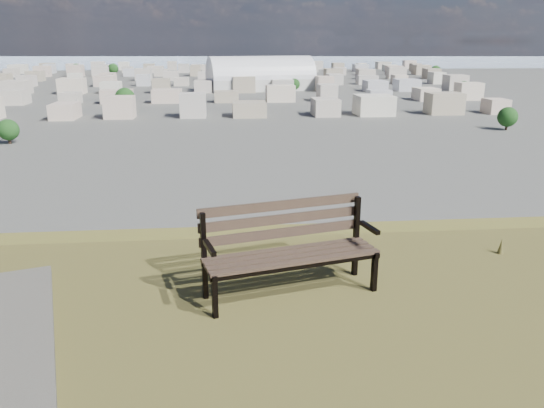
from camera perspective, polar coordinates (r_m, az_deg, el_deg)
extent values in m
cube|color=#413325|center=(4.86, 2.84, -6.28)|extent=(1.62, 0.48, 0.03)
cube|color=#413325|center=(4.96, 2.36, -5.80)|extent=(1.62, 0.48, 0.03)
cube|color=#413325|center=(5.05, 1.90, -5.35)|extent=(1.62, 0.48, 0.03)
cube|color=#413325|center=(5.15, 1.45, -4.91)|extent=(1.62, 0.48, 0.03)
cube|color=#413325|center=(5.16, 1.17, -3.10)|extent=(1.61, 0.43, 0.09)
cube|color=#413325|center=(5.13, 1.09, -1.62)|extent=(1.61, 0.43, 0.09)
cube|color=#413325|center=(5.11, 1.01, -0.13)|extent=(1.61, 0.43, 0.09)
cube|color=black|center=(4.72, -6.17, -9.86)|extent=(0.06, 0.06, 0.40)
cube|color=black|center=(4.97, -7.32, -5.62)|extent=(0.06, 0.06, 0.85)
cube|color=black|center=(4.80, -6.76, -7.05)|extent=(0.16, 0.46, 0.05)
cube|color=black|center=(4.67, -6.73, -4.70)|extent=(0.13, 0.33, 0.04)
cube|color=black|center=(5.26, 10.96, -7.13)|extent=(0.06, 0.06, 0.40)
cube|color=black|center=(5.49, 9.03, -3.47)|extent=(0.06, 0.06, 0.85)
cube|color=black|center=(5.33, 10.08, -4.68)|extent=(0.16, 0.46, 0.05)
cube|color=black|center=(5.22, 10.45, -2.51)|extent=(0.13, 0.33, 0.04)
cube|color=black|center=(4.87, 2.88, -6.77)|extent=(1.61, 0.44, 0.04)
cube|color=black|center=(5.17, 1.41, -5.30)|extent=(1.61, 0.44, 0.04)
cone|color=brown|center=(6.62, 23.44, -4.18)|extent=(0.08, 0.08, 0.18)
cube|color=beige|center=(315.87, -1.24, 12.74)|extent=(63.86, 37.08, 6.66)
cylinder|color=silver|center=(315.63, -1.25, 13.34)|extent=(63.86, 37.08, 25.31)
cube|color=silver|center=(212.03, -21.81, 9.45)|extent=(11.00, 11.00, 7.00)
cube|color=beige|center=(206.61, -15.32, 9.89)|extent=(11.00, 11.00, 7.00)
cube|color=beige|center=(203.89, -8.57, 10.20)|extent=(11.00, 11.00, 7.00)
cube|color=silver|center=(203.98, -1.71, 10.39)|extent=(11.00, 11.00, 7.00)
cube|color=beige|center=(206.87, 5.05, 10.42)|extent=(11.00, 11.00, 7.00)
cube|color=tan|center=(212.45, 11.54, 10.33)|extent=(11.00, 11.00, 7.00)
cube|color=beige|center=(220.51, 17.61, 10.12)|extent=(11.00, 11.00, 7.00)
cube|color=#BDB6AC|center=(230.80, 23.20, 9.82)|extent=(11.00, 11.00, 7.00)
cube|color=beige|center=(270.63, -26.35, 10.32)|extent=(11.00, 11.00, 7.00)
cube|color=beige|center=(263.14, -21.38, 10.76)|extent=(11.00, 11.00, 7.00)
cube|color=silver|center=(257.68, -16.16, 11.14)|extent=(11.00, 11.00, 7.00)
cube|color=beige|center=(254.37, -10.74, 11.44)|extent=(11.00, 11.00, 7.00)
cube|color=tan|center=(253.30, -5.22, 11.64)|extent=(11.00, 11.00, 7.00)
cube|color=beige|center=(254.51, 0.31, 11.73)|extent=(11.00, 11.00, 7.00)
cube|color=#BDB6AC|center=(257.95, 5.73, 11.72)|extent=(11.00, 11.00, 7.00)
cube|color=silver|center=(263.54, 10.97, 11.61)|extent=(11.00, 11.00, 7.00)
cube|color=beige|center=(271.15, 15.95, 11.42)|extent=(11.00, 11.00, 7.00)
cube|color=beige|center=(280.61, 20.61, 11.17)|extent=(11.00, 11.00, 7.00)
cube|color=beige|center=(321.54, -25.29, 11.26)|extent=(11.00, 11.00, 7.00)
cube|color=tan|center=(314.35, -21.10, 11.64)|extent=(11.00, 11.00, 7.00)
cube|color=beige|center=(308.86, -16.72, 11.98)|extent=(11.00, 11.00, 7.00)
cube|color=#BDB6AC|center=(305.16, -12.20, 12.25)|extent=(11.00, 11.00, 7.00)
cube|color=silver|center=(303.33, -7.59, 12.45)|extent=(11.00, 11.00, 7.00)
cube|color=beige|center=(303.39, -2.95, 12.58)|extent=(11.00, 11.00, 7.00)
cube|color=beige|center=(305.34, 1.66, 12.62)|extent=(11.00, 11.00, 7.00)
cube|color=silver|center=(309.14, 6.19, 12.59)|extent=(11.00, 11.00, 7.00)
cube|color=beige|center=(314.74, 10.59, 12.48)|extent=(11.00, 11.00, 7.00)
cube|color=tan|center=(322.03, 14.80, 12.31)|extent=(11.00, 11.00, 7.00)
cube|color=beige|center=(330.91, 18.79, 12.09)|extent=(11.00, 11.00, 7.00)
cube|color=silver|center=(372.59, -24.52, 11.94)|extent=(11.00, 11.00, 7.00)
cube|color=beige|center=(365.61, -20.89, 12.28)|extent=(11.00, 11.00, 7.00)
cube|color=beige|center=(360.11, -17.13, 12.58)|extent=(11.00, 11.00, 7.00)
cube|color=silver|center=(356.14, -13.25, 12.83)|extent=(11.00, 11.00, 7.00)
cube|color=beige|center=(353.75, -9.30, 13.02)|extent=(11.00, 11.00, 7.00)
cube|color=tan|center=(352.99, -5.31, 13.16)|extent=(11.00, 11.00, 7.00)
cube|color=beige|center=(353.85, -1.32, 13.24)|extent=(11.00, 11.00, 7.00)
cube|color=#BDB6AC|center=(356.33, 2.64, 13.25)|extent=(11.00, 11.00, 7.00)
cube|color=silver|center=(360.40, 6.53, 13.21)|extent=(11.00, 11.00, 7.00)
cube|color=beige|center=(366.00, 10.31, 13.10)|extent=(11.00, 11.00, 7.00)
cube|color=beige|center=(373.06, 13.96, 12.96)|extent=(11.00, 11.00, 7.00)
cube|color=silver|center=(381.51, 17.45, 12.76)|extent=(11.00, 11.00, 7.00)
cube|color=beige|center=(431.77, -27.02, 12.14)|extent=(11.00, 11.00, 7.00)
cube|color=tan|center=(423.73, -23.94, 12.46)|extent=(11.00, 11.00, 7.00)
cube|color=beige|center=(416.92, -20.74, 12.76)|extent=(11.00, 11.00, 7.00)
cube|color=#BDB6AC|center=(411.40, -17.43, 13.03)|extent=(11.00, 11.00, 7.00)
cube|color=silver|center=(407.22, -14.04, 13.26)|extent=(11.00, 11.00, 7.00)
cube|color=beige|center=(404.43, -10.59, 13.45)|extent=(11.00, 11.00, 7.00)
cube|color=beige|center=(403.04, -7.09, 13.59)|extent=(11.00, 11.00, 7.00)
cube|color=silver|center=(403.09, -3.58, 13.68)|extent=(11.00, 11.00, 7.00)
cube|color=beige|center=(404.56, -0.08, 13.73)|extent=(11.00, 11.00, 7.00)
cube|color=tan|center=(407.44, 3.38, 13.72)|extent=(11.00, 11.00, 7.00)
cube|color=beige|center=(411.70, 6.78, 13.67)|extent=(11.00, 11.00, 7.00)
cube|color=#BDB6AC|center=(417.30, 10.10, 13.58)|extent=(11.00, 11.00, 7.00)
cube|color=silver|center=(424.19, 13.31, 13.44)|extent=(11.00, 11.00, 7.00)
cube|color=beige|center=(432.30, 16.42, 13.27)|extent=(11.00, 11.00, 7.00)
cube|color=beige|center=(482.71, -26.24, 12.57)|extent=(11.00, 11.00, 7.00)
cube|color=silver|center=(474.93, -23.47, 12.86)|extent=(11.00, 11.00, 7.00)
cube|color=beige|center=(468.25, -20.61, 13.13)|extent=(11.00, 11.00, 7.00)
cube|color=tan|center=(462.72, -17.67, 13.38)|extent=(11.00, 11.00, 7.00)
cube|color=beige|center=(458.38, -14.66, 13.59)|extent=(11.00, 11.00, 7.00)
cube|color=#BDB6AC|center=(455.27, -11.59, 13.77)|extent=(11.00, 11.00, 7.00)
cube|color=silver|center=(453.40, -8.49, 13.91)|extent=(11.00, 11.00, 7.00)
cube|color=beige|center=(452.81, -5.36, 14.01)|extent=(11.00, 11.00, 7.00)
cube|color=beige|center=(453.48, -2.23, 14.08)|extent=(11.00, 11.00, 7.00)
cube|color=silver|center=(455.42, 0.88, 14.10)|extent=(11.00, 11.00, 7.00)
cube|color=beige|center=(458.61, 3.95, 14.09)|extent=(11.00, 11.00, 7.00)
cube|color=tan|center=(463.03, 6.97, 14.03)|extent=(11.00, 11.00, 7.00)
cube|color=beige|center=(468.63, 9.93, 13.94)|extent=(11.00, 11.00, 7.00)
cube|color=#BDB6AC|center=(475.38, 12.81, 13.82)|extent=(11.00, 11.00, 7.00)
cube|color=silver|center=(483.22, 15.60, 13.67)|extent=(11.00, 11.00, 7.00)
cube|color=beige|center=(533.75, -25.61, 12.93)|extent=(11.00, 11.00, 7.00)
cube|color=beige|center=(526.17, -23.10, 13.19)|extent=(11.00, 11.00, 7.00)
cube|color=silver|center=(519.60, -20.51, 13.43)|extent=(11.00, 11.00, 7.00)
cube|color=beige|center=(514.06, -17.86, 13.66)|extent=(11.00, 11.00, 7.00)
cube|color=tan|center=(509.59, -15.15, 13.85)|extent=(11.00, 11.00, 7.00)
cube|color=beige|center=(506.23, -12.39, 14.02)|extent=(11.00, 11.00, 7.00)
cube|color=#BDB6AC|center=(503.98, -9.60, 14.16)|extent=(11.00, 11.00, 7.00)
cube|color=silver|center=(502.87, -6.79, 14.27)|extent=(11.00, 11.00, 7.00)
cube|color=beige|center=(502.91, -3.97, 14.35)|extent=(11.00, 11.00, 7.00)
cube|color=beige|center=(504.09, -1.15, 14.39)|extent=(11.00, 11.00, 7.00)
cube|color=silver|center=(506.40, 1.64, 14.40)|extent=(11.00, 11.00, 7.00)
cube|color=beige|center=(509.84, 4.41, 14.38)|extent=(11.00, 11.00, 7.00)
cube|color=tan|center=(514.37, 7.13, 14.32)|extent=(11.00, 11.00, 7.00)
cube|color=beige|center=(519.97, 9.80, 14.24)|extent=(11.00, 11.00, 7.00)
cube|color=#BDB6AC|center=(526.61, 12.40, 14.13)|extent=(11.00, 11.00, 7.00)
cube|color=silver|center=(534.25, 14.93, 13.99)|extent=(11.00, 11.00, 7.00)
cube|color=beige|center=(584.85, -25.09, 13.22)|extent=(11.00, 11.00, 7.00)
cube|color=beige|center=(577.45, -22.79, 13.46)|extent=(11.00, 11.00, 7.00)
cube|color=silver|center=(570.96, -20.43, 13.68)|extent=(11.00, 11.00, 7.00)
cube|color=beige|center=(565.42, -18.02, 13.88)|extent=(11.00, 11.00, 7.00)
cube|color=tan|center=(560.84, -15.55, 14.07)|extent=(11.00, 11.00, 7.00)
cube|color=beige|center=(557.27, -13.05, 14.23)|extent=(11.00, 11.00, 7.00)
cube|color=#BDB6AC|center=(554.71, -10.52, 14.37)|extent=(11.00, 11.00, 7.00)
cube|color=silver|center=(553.18, -7.96, 14.48)|extent=(11.00, 11.00, 7.00)
cube|color=beige|center=(552.69, -5.39, 14.56)|extent=(11.00, 11.00, 7.00)
cube|color=beige|center=(553.25, -2.83, 14.61)|extent=(11.00, 11.00, 7.00)
cube|color=silver|center=(554.84, -0.27, 14.64)|extent=(11.00, 11.00, 7.00)
cube|color=beige|center=(557.46, 2.27, 14.64)|extent=(11.00, 11.00, 7.00)
cube|color=tan|center=(561.10, 4.79, 14.61)|extent=(11.00, 11.00, 7.00)
cube|color=beige|center=(565.73, 7.26, 14.56)|extent=(11.00, 11.00, 7.00)
cube|color=#BDB6AC|center=(571.33, 9.69, 14.48)|extent=(11.00, 11.00, 7.00)
cube|color=silver|center=(577.88, 12.06, 14.38)|extent=(11.00, 11.00, 7.00)
cube|color=beige|center=(585.34, 14.38, 14.26)|extent=(11.00, 11.00, 7.00)
cylinder|color=#332219|center=(187.69, 23.90, 7.60)|extent=(0.80, 0.80, 2.10)
sphere|color=#163813|center=(187.27, 24.01, 8.55)|extent=(6.30, 6.30, 6.30)
cylinder|color=#332219|center=(227.11, -15.46, 9.93)|extent=(0.80, 0.80, 2.70)
sphere|color=#163813|center=(226.69, -15.54, 10.94)|extent=(8.10, 8.10, 8.10)
cylinder|color=#332219|center=(312.11, 19.88, 11.27)|extent=(0.80, 0.80, 1.95)
sphere|color=#163813|center=(311.88, 19.94, 11.80)|extent=(5.85, 5.85, 5.85)
cylinder|color=#332219|center=(407.58, 3.37, 13.39)|extent=(0.80, 0.80, 2.25)
sphere|color=#163813|center=(407.38, 3.38, 13.86)|extent=(6.75, 6.75, 6.75)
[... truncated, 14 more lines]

